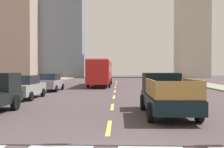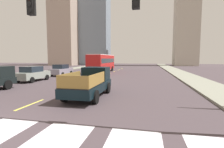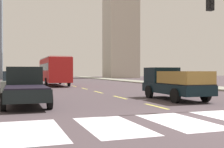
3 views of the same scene
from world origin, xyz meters
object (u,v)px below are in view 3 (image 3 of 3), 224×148
(pickup_stakebed, at_px, (172,84))
(city_bus, at_px, (54,69))
(pickup_dark, at_px, (25,87))
(sedan_far, at_px, (15,81))
(sedan_near_right, at_px, (15,83))

(pickup_stakebed, xyz_separation_m, city_bus, (-4.56, 19.52, 1.02))
(pickup_stakebed, xyz_separation_m, pickup_dark, (-8.66, -0.28, -0.02))
(pickup_dark, xyz_separation_m, sedan_far, (-0.38, 12.57, -0.06))
(pickup_dark, distance_m, sedan_near_right, 6.11)
(city_bus, height_order, sedan_near_right, city_bus)
(city_bus, distance_m, sedan_far, 8.57)
(pickup_stakebed, xyz_separation_m, sedan_near_right, (-9.11, 5.81, -0.08))
(pickup_stakebed, relative_size, sedan_near_right, 1.18)
(city_bus, bearing_deg, pickup_dark, -103.11)
(city_bus, height_order, sedan_far, city_bus)
(pickup_stakebed, xyz_separation_m, sedan_far, (-9.04, 12.30, -0.08))
(sedan_near_right, bearing_deg, city_bus, 71.12)
(pickup_dark, bearing_deg, pickup_stakebed, 4.65)
(sedan_far, relative_size, sedan_near_right, 1.00)
(pickup_dark, height_order, sedan_far, pickup_dark)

